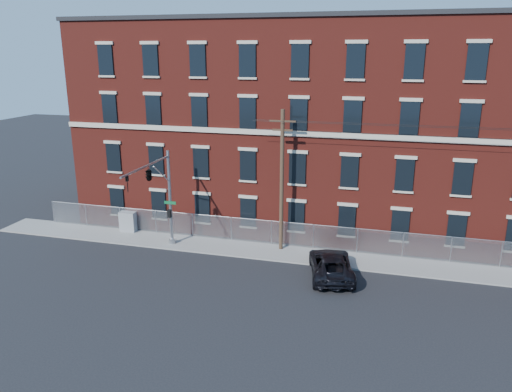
{
  "coord_description": "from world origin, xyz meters",
  "views": [
    {
      "loc": [
        8.99,
        -26.97,
        13.82
      ],
      "look_at": [
        0.58,
        4.0,
        4.43
      ],
      "focal_mm": 34.75,
      "sensor_mm": 36.0,
      "label": 1
    }
  ],
  "objects_px": {
    "utility_pole_near": "(282,179)",
    "pickup_truck": "(331,265)",
    "traffic_signal_mast": "(154,182)",
    "utility_cabinet": "(128,222)"
  },
  "relations": [
    {
      "from": "traffic_signal_mast",
      "to": "utility_cabinet",
      "type": "distance_m",
      "value": 7.38
    },
    {
      "from": "pickup_truck",
      "to": "utility_cabinet",
      "type": "relative_size",
      "value": 3.53
    },
    {
      "from": "utility_pole_near",
      "to": "pickup_truck",
      "type": "relative_size",
      "value": 1.8
    },
    {
      "from": "traffic_signal_mast",
      "to": "pickup_truck",
      "type": "bearing_deg",
      "value": 0.41
    },
    {
      "from": "traffic_signal_mast",
      "to": "pickup_truck",
      "type": "height_order",
      "value": "traffic_signal_mast"
    },
    {
      "from": "pickup_truck",
      "to": "traffic_signal_mast",
      "type": "bearing_deg",
      "value": -12.21
    },
    {
      "from": "utility_pole_near",
      "to": "utility_cabinet",
      "type": "height_order",
      "value": "utility_pole_near"
    },
    {
      "from": "traffic_signal_mast",
      "to": "pickup_truck",
      "type": "distance_m",
      "value": 12.87
    },
    {
      "from": "traffic_signal_mast",
      "to": "utility_cabinet",
      "type": "height_order",
      "value": "traffic_signal_mast"
    },
    {
      "from": "utility_pole_near",
      "to": "pickup_truck",
      "type": "distance_m",
      "value": 6.93
    }
  ]
}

